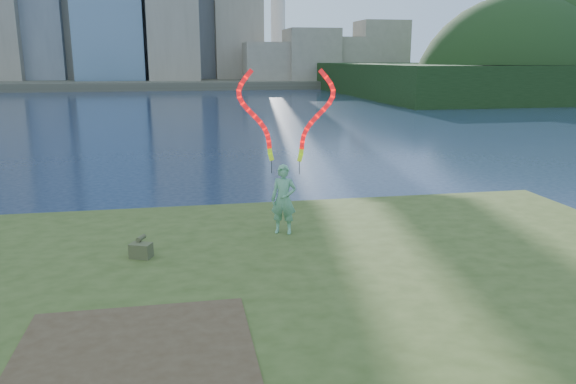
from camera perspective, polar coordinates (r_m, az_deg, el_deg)
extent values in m
plane|color=#19263F|center=(11.39, -2.58, -10.81)|extent=(320.00, 320.00, 0.00)
cube|color=#3A4A1A|center=(9.12, -0.22, -16.30)|extent=(20.00, 18.00, 0.30)
cube|color=#3A4A1A|center=(9.26, -0.58, -14.05)|extent=(17.00, 15.00, 0.30)
cube|color=#3A4A1A|center=(9.32, -0.80, -12.13)|extent=(14.00, 12.00, 0.30)
cube|color=#47331E|center=(8.10, -15.33, -15.55)|extent=(3.20, 3.00, 0.02)
cube|color=#4A4536|center=(105.38, -10.20, 11.00)|extent=(320.00, 40.00, 1.20)
imported|color=#14803C|center=(12.60, -0.45, -0.75)|extent=(0.67, 0.56, 1.57)
cylinder|color=black|center=(12.60, -1.67, 2.59)|extent=(0.02, 0.02, 0.30)
cylinder|color=black|center=(12.48, 1.16, 2.49)|extent=(0.02, 0.02, 0.30)
cube|color=#454828|center=(11.59, -14.70, -5.77)|extent=(0.49, 0.41, 0.29)
cylinder|color=#454828|center=(11.72, -14.70, -4.55)|extent=(0.20, 0.29, 0.10)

